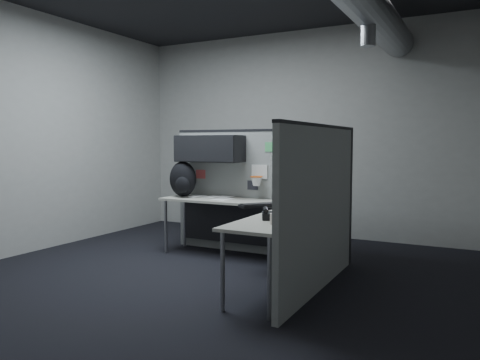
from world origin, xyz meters
The scene contains 12 objects.
room centered at (0.56, 0.00, 2.10)m, with size 5.62×5.62×3.22m.
partition_back centered at (-0.25, 1.23, 1.00)m, with size 2.44×0.42×1.63m.
partition_right centered at (1.10, 0.22, 0.82)m, with size 0.07×2.23×1.63m.
desk centered at (0.15, 0.70, 0.61)m, with size 2.31×2.11×0.73m.
monitor centered at (0.70, 1.00, 0.96)m, with size 0.51×0.51×0.44m.
keyboard centered at (0.29, 0.55, 0.75)m, with size 0.43×0.46×0.04m.
mouse centered at (0.75, 0.27, 0.75)m, with size 0.28×0.30×0.05m.
phone centered at (0.76, -0.17, 0.77)m, with size 0.28×0.29×0.11m.
bottles centered at (1.02, -0.55, 0.77)m, with size 0.14×0.19×0.08m.
cup centered at (0.89, -0.44, 0.78)m, with size 0.07×0.07×0.10m, color beige.
papers centered at (-0.63, 1.09, 0.74)m, with size 0.70×0.51×0.01m.
backpack centered at (-1.06, 0.98, 0.96)m, with size 0.44×0.39×0.47m.
Camera 1 is at (2.51, -4.20, 1.44)m, focal length 35.00 mm.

